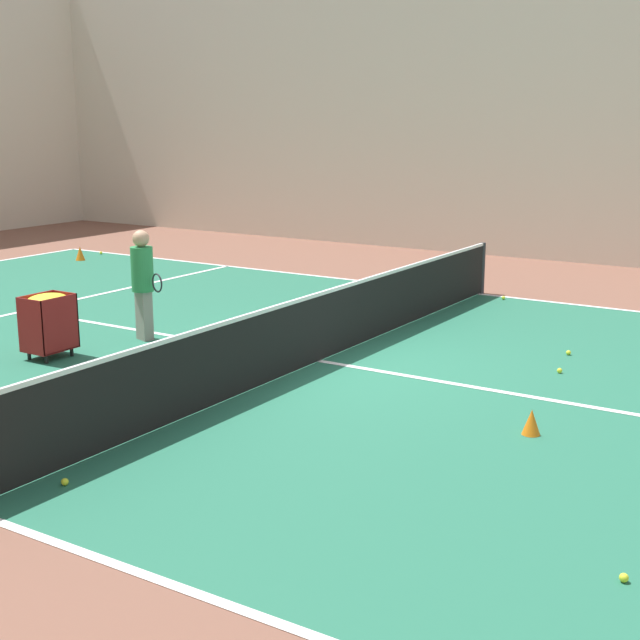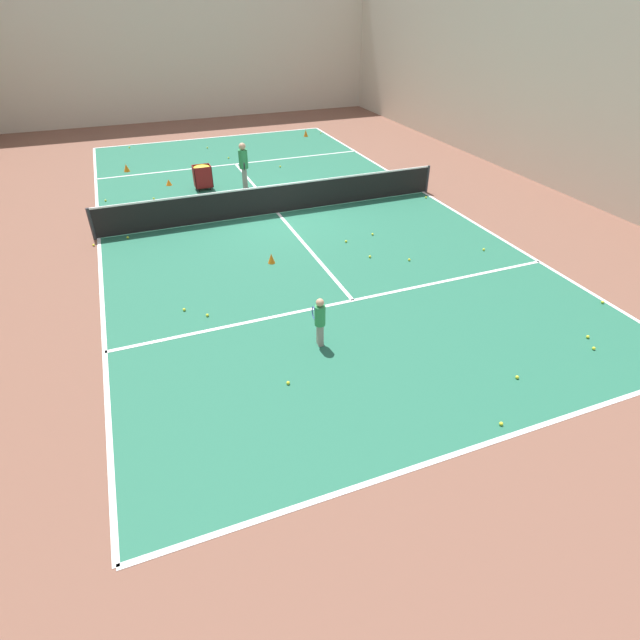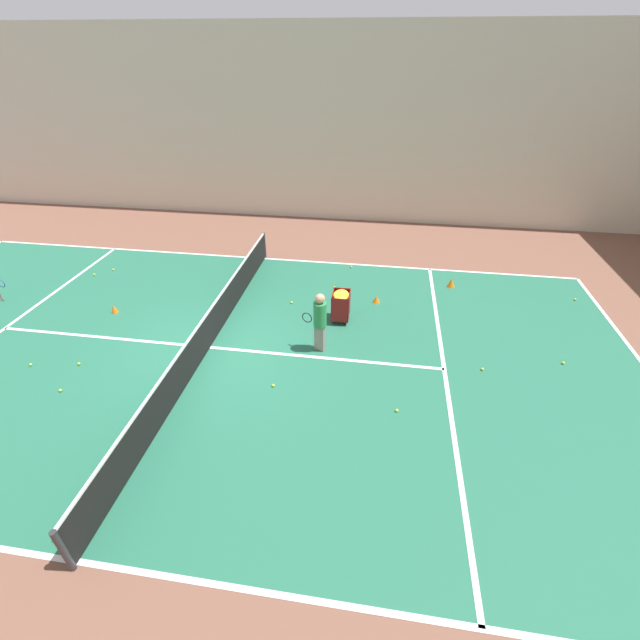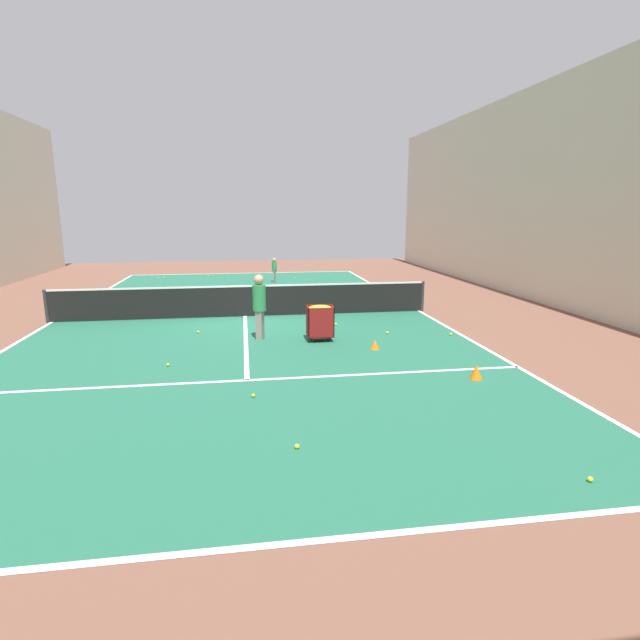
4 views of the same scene
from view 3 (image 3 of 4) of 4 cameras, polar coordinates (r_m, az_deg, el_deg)
The scene contains 30 objects.
ground_plane at distance 11.65m, azimuth -14.47°, elevation -3.57°, with size 35.35×35.35×0.00m, color brown.
court_playing_area at distance 11.65m, azimuth -14.47°, elevation -3.56°, with size 11.23×21.93×0.00m.
line_sideline_left at distance 16.22m, azimuth -7.40°, elevation 8.13°, with size 0.10×21.93×0.00m, color white.
line_sideline_right at distance 8.46m, azimuth -29.58°, elevation -26.22°, with size 0.10×21.93×0.00m, color white.
line_service_near at distance 14.94m, azimuth -36.43°, elevation -0.89°, with size 11.23×0.10×0.00m, color white.
line_service_far at distance 11.01m, azimuth 16.23°, elevation -6.31°, with size 11.23×0.10×0.00m, color white.
line_centre_service at distance 11.65m, azimuth -14.47°, elevation -3.55°, with size 0.10×12.06×0.00m, color white.
hall_enclosure_left at distance 19.61m, azimuth -4.33°, elevation 24.13°, with size 0.15×31.65×7.53m.
tennis_net at distance 11.37m, azimuth -14.81°, elevation -1.52°, with size 11.53×0.10×0.97m.
coach_at_net at distance 10.69m, azimuth -0.03°, elevation 0.18°, with size 0.42×0.69×1.65m.
ball_cart at distance 12.07m, azimuth 2.81°, elevation 2.56°, with size 0.64×0.49×0.91m.
training_cone_0 at distance 14.70m, azimuth 17.10°, elevation 4.79°, with size 0.25×0.25×0.30m, color orange.
training_cone_1 at distance 13.30m, azimuth 7.53°, elevation 2.77°, with size 0.23×0.23×0.22m, color orange.
training_cone_3 at distance 14.05m, azimuth -25.75°, elevation 1.39°, with size 0.20×0.20×0.27m, color orange.
tennis_ball_2 at distance 12.26m, azimuth -29.46°, elevation -5.10°, with size 0.07×0.07×0.07m, color yellow.
tennis_ball_4 at distance 10.13m, azimuth -6.25°, elevation -8.67°, with size 0.07×0.07×0.07m, color yellow.
tennis_ball_5 at distance 16.75m, azimuth -27.87°, elevation 5.37°, with size 0.07×0.07×0.07m, color yellow.
tennis_ball_6 at distance 13.19m, azimuth -3.81°, elevation 2.34°, with size 0.07×0.07×0.07m, color yellow.
tennis_ball_9 at distance 8.82m, azimuth -31.94°, elevation -23.57°, with size 0.07×0.07×0.07m, color yellow.
tennis_ball_11 at distance 9.63m, azimuth 10.21°, elevation -11.78°, with size 0.07×0.07×0.07m, color yellow.
tennis_ball_12 at distance 15.52m, azimuth 30.88°, elevation 2.38°, with size 0.07×0.07×0.07m, color yellow.
tennis_ball_13 at distance 12.86m, azimuth -34.13°, elevation -4.94°, with size 0.07×0.07×0.07m, color yellow.
tennis_ball_14 at distance 14.02m, azimuth 1.93°, elevation 4.38°, with size 0.07×0.07×0.07m, color yellow.
tennis_ball_16 at distance 11.60m, azimuth -31.32°, elevation -8.03°, with size 0.07×0.07×0.07m, color yellow.
tennis_ball_17 at distance 15.41m, azimuth 4.20°, elevation 7.08°, with size 0.07×0.07×0.07m, color yellow.
tennis_ball_18 at distance 16.47m, azimuth -8.98°, elevation 8.52°, with size 0.07×0.07×0.07m, color yellow.
tennis_ball_19 at distance 12.31m, azimuth 29.68°, elevation -4.99°, with size 0.07×0.07×0.07m, color yellow.
tennis_ball_20 at distance 15.58m, azimuth -9.26°, elevation 7.03°, with size 0.07×0.07×0.07m, color yellow.
tennis_ball_21 at distance 11.25m, azimuth 20.84°, elevation -6.14°, with size 0.07×0.07×0.07m, color yellow.
tennis_ball_24 at distance 16.83m, azimuth -25.85°, elevation 6.06°, with size 0.07×0.07×0.07m, color yellow.
Camera 3 is at (8.53, 4.23, 6.72)m, focal length 24.00 mm.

